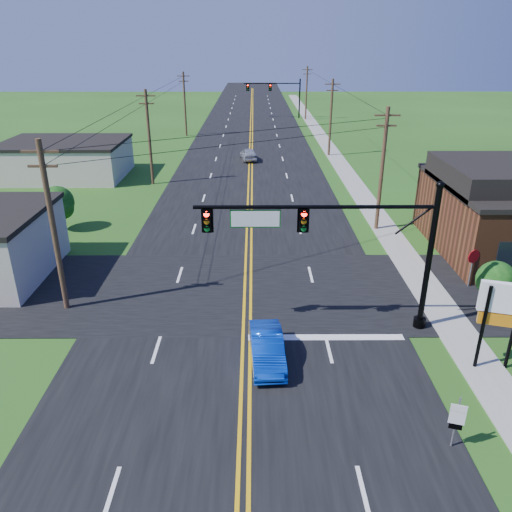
{
  "coord_description": "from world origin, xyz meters",
  "views": [
    {
      "loc": [
        0.54,
        -13.44,
        13.24
      ],
      "look_at": [
        0.64,
        10.0,
        3.02
      ],
      "focal_mm": 35.0,
      "sensor_mm": 36.0,
      "label": 1
    }
  ],
  "objects_px": {
    "blue_car": "(267,349)",
    "route_sign": "(457,419)",
    "signal_mast_main": "(336,239)",
    "stop_sign": "(473,260)",
    "signal_mast_far": "(275,92)"
  },
  "relations": [
    {
      "from": "blue_car",
      "to": "stop_sign",
      "type": "height_order",
      "value": "stop_sign"
    },
    {
      "from": "signal_mast_far",
      "to": "stop_sign",
      "type": "height_order",
      "value": "signal_mast_far"
    },
    {
      "from": "signal_mast_far",
      "to": "blue_car",
      "type": "bearing_deg",
      "value": -92.55
    },
    {
      "from": "route_sign",
      "to": "stop_sign",
      "type": "distance_m",
      "value": 13.56
    },
    {
      "from": "signal_mast_main",
      "to": "signal_mast_far",
      "type": "height_order",
      "value": "same"
    },
    {
      "from": "signal_mast_far",
      "to": "route_sign",
      "type": "relative_size",
      "value": 5.08
    },
    {
      "from": "signal_mast_far",
      "to": "blue_car",
      "type": "relative_size",
      "value": 2.72
    },
    {
      "from": "signal_mast_main",
      "to": "blue_car",
      "type": "bearing_deg",
      "value": -138.37
    },
    {
      "from": "signal_mast_main",
      "to": "stop_sign",
      "type": "relative_size",
      "value": 4.79
    },
    {
      "from": "signal_mast_main",
      "to": "blue_car",
      "type": "relative_size",
      "value": 2.8
    },
    {
      "from": "blue_car",
      "to": "route_sign",
      "type": "bearing_deg",
      "value": -42.33
    },
    {
      "from": "signal_mast_far",
      "to": "blue_car",
      "type": "xyz_separation_m",
      "value": [
        -3.33,
        -74.87,
        -3.88
      ]
    },
    {
      "from": "blue_car",
      "to": "route_sign",
      "type": "distance_m",
      "value": 8.23
    },
    {
      "from": "stop_sign",
      "to": "signal_mast_far",
      "type": "bearing_deg",
      "value": 75.66
    },
    {
      "from": "signal_mast_far",
      "to": "route_sign",
      "type": "bearing_deg",
      "value": -87.81
    }
  ]
}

